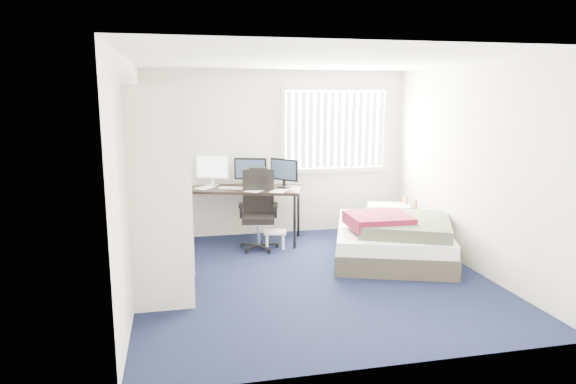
% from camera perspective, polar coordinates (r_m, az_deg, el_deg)
% --- Properties ---
extents(ground, '(4.20, 4.20, 0.00)m').
position_cam_1_polar(ground, '(6.17, 2.78, -9.42)').
color(ground, black).
rests_on(ground, ground).
extents(room_shell, '(4.20, 4.20, 4.20)m').
position_cam_1_polar(room_shell, '(5.83, 2.91, 4.66)').
color(room_shell, silver).
rests_on(room_shell, ground).
extents(window_assembly, '(1.72, 0.09, 1.32)m').
position_cam_1_polar(window_assembly, '(8.03, 5.27, 6.90)').
color(window_assembly, white).
rests_on(window_assembly, ground).
extents(closet, '(0.64, 1.84, 2.22)m').
position_cam_1_polar(closet, '(5.91, -13.66, 2.91)').
color(closet, beige).
rests_on(closet, ground).
extents(desk, '(1.78, 1.23, 1.26)m').
position_cam_1_polar(desk, '(7.52, -4.70, 0.69)').
color(desk, black).
rests_on(desk, ground).
extents(office_chair, '(0.62, 0.62, 1.13)m').
position_cam_1_polar(office_chair, '(7.23, -3.29, -2.85)').
color(office_chair, black).
rests_on(office_chair, ground).
extents(footstool, '(0.35, 0.30, 0.25)m').
position_cam_1_polar(footstool, '(7.24, -1.44, -4.77)').
color(footstool, white).
rests_on(footstool, ground).
extents(nightstand, '(0.39, 0.73, 0.67)m').
position_cam_1_polar(nightstand, '(7.69, 13.20, -2.35)').
color(nightstand, brown).
rests_on(nightstand, ground).
extents(bed, '(2.01, 2.30, 0.64)m').
position_cam_1_polar(bed, '(6.99, 11.54, -4.86)').
color(bed, '#3B362A').
rests_on(bed, ground).
extents(pine_box, '(0.42, 0.37, 0.27)m').
position_cam_1_polar(pine_box, '(6.01, -12.97, -8.92)').
color(pine_box, tan).
rests_on(pine_box, ground).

